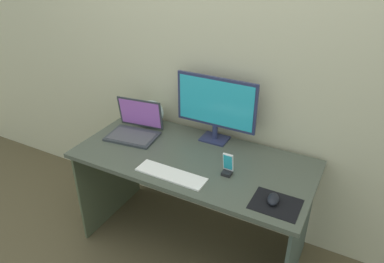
# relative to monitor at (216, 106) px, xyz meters

# --- Properties ---
(ground_plane) EXTENTS (8.00, 8.00, 0.00)m
(ground_plane) POSITION_rel_monitor_xyz_m (-0.03, -0.27, -0.98)
(ground_plane) COLOR brown
(wall_back) EXTENTS (6.00, 0.04, 2.50)m
(wall_back) POSITION_rel_monitor_xyz_m (-0.03, 0.14, 0.27)
(wall_back) COLOR #BAB394
(wall_back) RESTS_ON ground_plane
(desk) EXTENTS (1.49, 0.70, 0.73)m
(desk) POSITION_rel_monitor_xyz_m (-0.03, -0.27, -0.40)
(desk) COLOR #444A3E
(desk) RESTS_ON ground_plane
(monitor) EXTENTS (0.55, 0.14, 0.45)m
(monitor) POSITION_rel_monitor_xyz_m (0.00, 0.00, 0.00)
(monitor) COLOR #262B4D
(monitor) RESTS_ON desk
(laptop) EXTENTS (0.36, 0.30, 0.24)m
(laptop) POSITION_rel_monitor_xyz_m (-0.51, -0.20, -0.20)
(laptop) COLOR #303439
(laptop) RESTS_ON desk
(fishbowl) EXTENTS (0.19, 0.19, 0.19)m
(fishbowl) POSITION_rel_monitor_xyz_m (-0.50, -0.01, -0.16)
(fishbowl) COLOR silver
(fishbowl) RESTS_ON desk
(keyboard_external) EXTENTS (0.42, 0.13, 0.01)m
(keyboard_external) POSITION_rel_monitor_xyz_m (-0.05, -0.49, -0.25)
(keyboard_external) COLOR white
(keyboard_external) RESTS_ON desk
(mousepad) EXTENTS (0.25, 0.20, 0.00)m
(mousepad) POSITION_rel_monitor_xyz_m (0.56, -0.46, -0.25)
(mousepad) COLOR black
(mousepad) RESTS_ON desk
(mouse) EXTENTS (0.07, 0.11, 0.04)m
(mouse) POSITION_rel_monitor_xyz_m (0.54, -0.45, -0.23)
(mouse) COLOR black
(mouse) RESTS_ON mousepad
(phone_in_dock) EXTENTS (0.06, 0.05, 0.14)m
(phone_in_dock) POSITION_rel_monitor_xyz_m (0.23, -0.33, -0.20)
(phone_in_dock) COLOR black
(phone_in_dock) RESTS_ON desk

